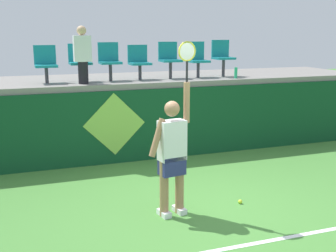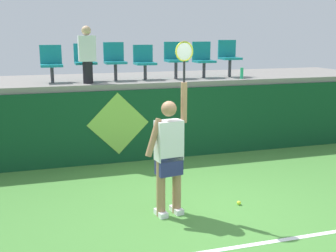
{
  "view_description": "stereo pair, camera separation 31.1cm",
  "coord_description": "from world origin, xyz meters",
  "px_view_note": "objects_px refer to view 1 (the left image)",
  "views": [
    {
      "loc": [
        -2.6,
        -5.5,
        2.65
      ],
      "look_at": [
        -0.28,
        1.02,
        1.12
      ],
      "focal_mm": 45.96,
      "sensor_mm": 36.0,
      "label": 1
    },
    {
      "loc": [
        -2.3,
        -5.6,
        2.65
      ],
      "look_at": [
        -0.28,
        1.02,
        1.12
      ],
      "focal_mm": 45.96,
      "sensor_mm": 36.0,
      "label": 2
    }
  ],
  "objects_px": {
    "stadium_chair_6": "(222,55)",
    "spectator_0": "(82,54)",
    "stadium_chair_4": "(169,58)",
    "stadium_chair_2": "(109,59)",
    "stadium_chair_0": "(46,62)",
    "tennis_player": "(172,152)",
    "tennis_ball": "(240,202)",
    "water_bottle": "(236,73)",
    "stadium_chair_1": "(80,60)",
    "stadium_chair_5": "(197,58)",
    "stadium_chair_3": "(139,61)"
  },
  "relations": [
    {
      "from": "stadium_chair_6",
      "to": "spectator_0",
      "type": "bearing_deg",
      "value": -173.04
    },
    {
      "from": "stadium_chair_4",
      "to": "spectator_0",
      "type": "bearing_deg",
      "value": -168.53
    },
    {
      "from": "stadium_chair_4",
      "to": "stadium_chair_6",
      "type": "distance_m",
      "value": 1.31
    },
    {
      "from": "stadium_chair_2",
      "to": "stadium_chair_4",
      "type": "bearing_deg",
      "value": -0.07
    },
    {
      "from": "stadium_chair_0",
      "to": "stadium_chair_2",
      "type": "relative_size",
      "value": 0.94
    },
    {
      "from": "tennis_player",
      "to": "tennis_ball",
      "type": "height_order",
      "value": "tennis_player"
    },
    {
      "from": "stadium_chair_4",
      "to": "spectator_0",
      "type": "relative_size",
      "value": 0.71
    },
    {
      "from": "tennis_ball",
      "to": "stadium_chair_0",
      "type": "height_order",
      "value": "stadium_chair_0"
    },
    {
      "from": "water_bottle",
      "to": "stadium_chair_6",
      "type": "bearing_deg",
      "value": 99.27
    },
    {
      "from": "stadium_chair_6",
      "to": "stadium_chair_2",
      "type": "bearing_deg",
      "value": 179.96
    },
    {
      "from": "water_bottle",
      "to": "stadium_chair_6",
      "type": "height_order",
      "value": "stadium_chair_6"
    },
    {
      "from": "stadium_chair_1",
      "to": "stadium_chair_5",
      "type": "bearing_deg",
      "value": 0.1
    },
    {
      "from": "stadium_chair_2",
      "to": "stadium_chair_3",
      "type": "xyz_separation_m",
      "value": [
        0.65,
        -0.0,
        -0.04
      ]
    },
    {
      "from": "tennis_ball",
      "to": "stadium_chair_4",
      "type": "xyz_separation_m",
      "value": [
        0.09,
        3.54,
        2.04
      ]
    },
    {
      "from": "tennis_ball",
      "to": "stadium_chair_0",
      "type": "relative_size",
      "value": 0.09
    },
    {
      "from": "tennis_ball",
      "to": "stadium_chair_6",
      "type": "xyz_separation_m",
      "value": [
        1.4,
        3.54,
        2.07
      ]
    },
    {
      "from": "stadium_chair_3",
      "to": "stadium_chair_4",
      "type": "height_order",
      "value": "stadium_chair_4"
    },
    {
      "from": "tennis_player",
      "to": "stadium_chair_4",
      "type": "relative_size",
      "value": 3.12
    },
    {
      "from": "stadium_chair_1",
      "to": "stadium_chair_5",
      "type": "distance_m",
      "value": 2.66
    },
    {
      "from": "stadium_chair_1",
      "to": "stadium_chair_6",
      "type": "distance_m",
      "value": 3.3
    },
    {
      "from": "stadium_chair_0",
      "to": "spectator_0",
      "type": "height_order",
      "value": "spectator_0"
    },
    {
      "from": "stadium_chair_1",
      "to": "stadium_chair_6",
      "type": "bearing_deg",
      "value": 0.02
    },
    {
      "from": "stadium_chair_6",
      "to": "spectator_0",
      "type": "distance_m",
      "value": 3.33
    },
    {
      "from": "water_bottle",
      "to": "stadium_chair_0",
      "type": "distance_m",
      "value": 4.12
    },
    {
      "from": "stadium_chair_6",
      "to": "tennis_player",
      "type": "bearing_deg",
      "value": -125.64
    },
    {
      "from": "stadium_chair_1",
      "to": "stadium_chair_2",
      "type": "height_order",
      "value": "stadium_chair_2"
    },
    {
      "from": "tennis_player",
      "to": "tennis_ball",
      "type": "relative_size",
      "value": 38.16
    },
    {
      "from": "water_bottle",
      "to": "spectator_0",
      "type": "xyz_separation_m",
      "value": [
        -3.39,
        0.12,
        0.47
      ]
    },
    {
      "from": "water_bottle",
      "to": "spectator_0",
      "type": "bearing_deg",
      "value": 177.96
    },
    {
      "from": "tennis_ball",
      "to": "stadium_chair_2",
      "type": "xyz_separation_m",
      "value": [
        -1.27,
        3.54,
        2.03
      ]
    },
    {
      "from": "tennis_ball",
      "to": "stadium_chair_3",
      "type": "bearing_deg",
      "value": 99.94
    },
    {
      "from": "water_bottle",
      "to": "stadium_chair_5",
      "type": "bearing_deg",
      "value": 144.05
    },
    {
      "from": "tennis_player",
      "to": "stadium_chair_4",
      "type": "xyz_separation_m",
      "value": [
        1.23,
        3.55,
        1.12
      ]
    },
    {
      "from": "tennis_player",
      "to": "spectator_0",
      "type": "xyz_separation_m",
      "value": [
        -0.76,
        3.15,
        1.26
      ]
    },
    {
      "from": "stadium_chair_3",
      "to": "tennis_ball",
      "type": "bearing_deg",
      "value": -80.06
    },
    {
      "from": "stadium_chair_4",
      "to": "stadium_chair_5",
      "type": "distance_m",
      "value": 0.67
    },
    {
      "from": "stadium_chair_2",
      "to": "spectator_0",
      "type": "distance_m",
      "value": 0.76
    },
    {
      "from": "stadium_chair_4",
      "to": "stadium_chair_6",
      "type": "height_order",
      "value": "stadium_chair_6"
    },
    {
      "from": "tennis_player",
      "to": "stadium_chair_2",
      "type": "relative_size",
      "value": 3.12
    },
    {
      "from": "stadium_chair_1",
      "to": "stadium_chair_3",
      "type": "xyz_separation_m",
      "value": [
        1.28,
        0.0,
        -0.03
      ]
    },
    {
      "from": "tennis_ball",
      "to": "stadium_chair_4",
      "type": "relative_size",
      "value": 0.08
    },
    {
      "from": "stadium_chair_5",
      "to": "spectator_0",
      "type": "height_order",
      "value": "spectator_0"
    },
    {
      "from": "tennis_player",
      "to": "stadium_chair_5",
      "type": "height_order",
      "value": "tennis_player"
    },
    {
      "from": "tennis_player",
      "to": "stadium_chair_6",
      "type": "height_order",
      "value": "tennis_player"
    },
    {
      "from": "stadium_chair_0",
      "to": "stadium_chair_3",
      "type": "relative_size",
      "value": 1.02
    },
    {
      "from": "tennis_player",
      "to": "water_bottle",
      "type": "distance_m",
      "value": 4.08
    },
    {
      "from": "stadium_chair_6",
      "to": "spectator_0",
      "type": "xyz_separation_m",
      "value": [
        -3.3,
        -0.4,
        0.11
      ]
    },
    {
      "from": "tennis_player",
      "to": "stadium_chair_3",
      "type": "xyz_separation_m",
      "value": [
        0.52,
        3.55,
        1.08
      ]
    },
    {
      "from": "spectator_0",
      "to": "stadium_chair_3",
      "type": "bearing_deg",
      "value": 17.46
    },
    {
      "from": "spectator_0",
      "to": "stadium_chair_4",
      "type": "bearing_deg",
      "value": 11.47
    }
  ]
}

